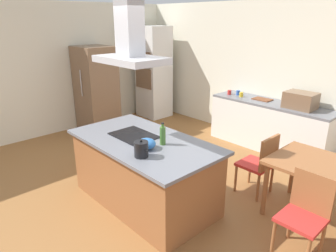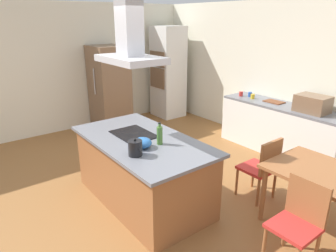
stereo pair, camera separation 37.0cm
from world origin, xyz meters
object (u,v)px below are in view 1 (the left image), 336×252
(refrigerator, at_px, (96,89))
(coffee_mug_blue, at_px, (238,93))
(mixing_bowl, at_px, (146,144))
(chair_facing_island, at_px, (306,210))
(dining_table, at_px, (333,175))
(tea_kettle, at_px, (141,149))
(countertop_microwave, at_px, (301,100))
(range_hood, at_px, (130,42))
(chair_at_left_end, at_px, (261,161))
(olive_oil_bottle, at_px, (163,135))
(cooktop, at_px, (134,135))
(coffee_mug_red, at_px, (229,92))
(coffee_mug_yellow, at_px, (241,95))
(cutting_board, at_px, (262,99))
(wall_oven_stack, at_px, (154,72))

(refrigerator, bearing_deg, coffee_mug_blue, 37.73)
(mixing_bowl, distance_m, chair_facing_island, 1.86)
(dining_table, height_order, chair_facing_island, chair_facing_island)
(tea_kettle, relative_size, refrigerator, 0.12)
(countertop_microwave, bearing_deg, range_hood, -107.33)
(dining_table, relative_size, chair_facing_island, 1.57)
(chair_at_left_end, bearing_deg, refrigerator, -176.83)
(mixing_bowl, distance_m, refrigerator, 3.44)
(olive_oil_bottle, distance_m, chair_at_left_end, 1.48)
(cooktop, height_order, chair_facing_island, cooktop)
(cooktop, distance_m, tea_kettle, 0.67)
(chair_at_left_end, relative_size, range_hood, 0.99)
(coffee_mug_red, distance_m, coffee_mug_blue, 0.17)
(range_hood, bearing_deg, refrigerator, 158.91)
(coffee_mug_yellow, bearing_deg, cutting_board, 13.96)
(countertop_microwave, bearing_deg, chair_at_left_end, -80.79)
(coffee_mug_red, bearing_deg, cutting_board, 9.55)
(olive_oil_bottle, bearing_deg, coffee_mug_red, 110.21)
(cooktop, xyz_separation_m, cutting_board, (0.15, 2.93, 0.00))
(mixing_bowl, bearing_deg, cooktop, 162.04)
(cooktop, relative_size, chair_at_left_end, 0.67)
(wall_oven_stack, bearing_deg, range_hood, -44.42)
(countertop_microwave, height_order, wall_oven_stack, wall_oven_stack)
(coffee_mug_blue, xyz_separation_m, coffee_mug_yellow, (0.14, -0.09, 0.00))
(countertop_microwave, bearing_deg, coffee_mug_red, -177.39)
(cutting_board, relative_size, chair_facing_island, 0.38)
(countertop_microwave, xyz_separation_m, chair_facing_island, (1.17, -2.26, -0.53))
(dining_table, height_order, range_hood, range_hood)
(cutting_board, relative_size, wall_oven_stack, 0.15)
(tea_kettle, bearing_deg, wall_oven_stack, 137.78)
(tea_kettle, xyz_separation_m, dining_table, (1.50, 1.62, -0.32))
(countertop_microwave, bearing_deg, olive_oil_bottle, -98.61)
(coffee_mug_yellow, xyz_separation_m, refrigerator, (-2.52, -1.76, -0.03))
(cutting_board, relative_size, chair_at_left_end, 0.38)
(coffee_mug_yellow, bearing_deg, coffee_mug_red, -177.23)
(tea_kettle, relative_size, coffee_mug_red, 2.35)
(wall_oven_stack, distance_m, dining_table, 4.98)
(dining_table, bearing_deg, wall_oven_stack, 164.14)
(coffee_mug_red, bearing_deg, coffee_mug_blue, 37.40)
(coffee_mug_blue, xyz_separation_m, dining_table, (2.46, -1.63, -0.28))
(coffee_mug_blue, relative_size, cutting_board, 0.26)
(tea_kettle, relative_size, range_hood, 0.24)
(coffee_mug_yellow, xyz_separation_m, range_hood, (0.25, -2.83, 1.16))
(mixing_bowl, relative_size, chair_at_left_end, 0.25)
(olive_oil_bottle, relative_size, mixing_bowl, 1.25)
(dining_table, distance_m, range_hood, 2.83)
(chair_facing_island, bearing_deg, chair_at_left_end, 143.99)
(olive_oil_bottle, relative_size, range_hood, 0.31)
(cutting_board, bearing_deg, chair_facing_island, -50.24)
(coffee_mug_blue, xyz_separation_m, wall_oven_stack, (-2.31, -0.27, 0.16))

